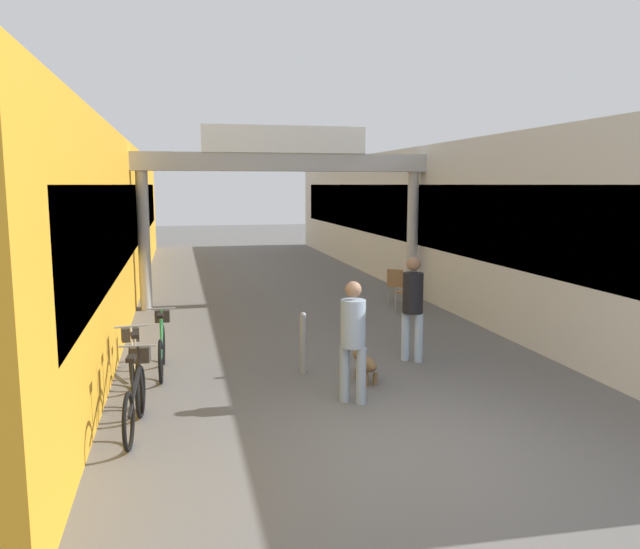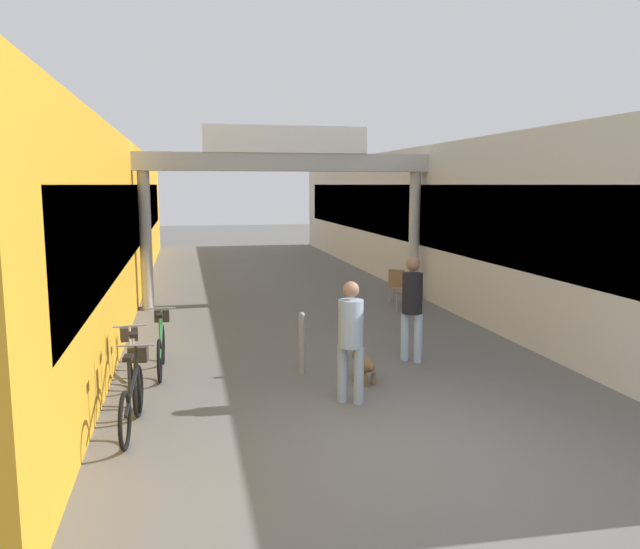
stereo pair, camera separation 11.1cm
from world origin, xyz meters
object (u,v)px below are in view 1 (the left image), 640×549
object	(u,v)px
pedestrian_companion	(413,302)
bicycle_green_third	(162,345)
cafe_chair_wood_nearer	(408,290)
cafe_chair_wood_farther	(396,283)
bicycle_silver_second	(135,368)
bollard_post_metal	(303,342)
dog_on_leash	(365,363)
bicycle_black_nearest	(136,395)
pedestrian_with_dog	(353,334)

from	to	relation	value
pedestrian_companion	bicycle_green_third	distance (m)	4.16
pedestrian_companion	cafe_chair_wood_nearer	size ratio (longest dim) A/B	1.99
cafe_chair_wood_farther	bicycle_silver_second	bearing A→B (deg)	-135.78
pedestrian_companion	bollard_post_metal	world-z (taller)	pedestrian_companion
bicycle_silver_second	bollard_post_metal	xyz separation A→B (m)	(2.51, 0.62, 0.07)
dog_on_leash	cafe_chair_wood_nearer	xyz separation A→B (m)	(2.47, 4.68, 0.26)
cafe_chair_wood_nearer	cafe_chair_wood_farther	world-z (taller)	same
bicycle_black_nearest	bicycle_silver_second	distance (m)	1.17
bicycle_black_nearest	bollard_post_metal	world-z (taller)	bollard_post_metal
cafe_chair_wood_nearer	bollard_post_metal	bearing A→B (deg)	-128.97
bicycle_silver_second	cafe_chair_wood_farther	size ratio (longest dim) A/B	1.88
bicycle_black_nearest	bicycle_silver_second	xyz separation A→B (m)	(-0.09, 1.16, 0.00)
pedestrian_with_dog	bicycle_green_third	xyz separation A→B (m)	(-2.57, 2.06, -0.53)
bicycle_green_third	bicycle_black_nearest	bearing A→B (deg)	-96.09
dog_on_leash	bicycle_black_nearest	size ratio (longest dim) A/B	0.38
bicycle_green_third	cafe_chair_wood_nearer	xyz separation A→B (m)	(5.48, 3.48, 0.10)
dog_on_leash	cafe_chair_wood_farther	world-z (taller)	cafe_chair_wood_farther
pedestrian_with_dog	pedestrian_companion	world-z (taller)	pedestrian_companion
cafe_chair_wood_farther	pedestrian_with_dog	bearing A→B (deg)	-114.34
dog_on_leash	cafe_chair_wood_farther	distance (m)	6.25
bicycle_green_third	bicycle_silver_second	bearing A→B (deg)	-105.59
pedestrian_companion	bicycle_green_third	bearing A→B (deg)	175.49
bicycle_green_third	cafe_chair_wood_nearer	bearing A→B (deg)	32.44
bicycle_black_nearest	bicycle_green_third	distance (m)	2.40
pedestrian_with_dog	cafe_chair_wood_nearer	size ratio (longest dim) A/B	1.89
pedestrian_with_dog	bicycle_black_nearest	world-z (taller)	pedestrian_with_dog
cafe_chair_wood_farther	cafe_chair_wood_nearer	bearing A→B (deg)	-93.73
pedestrian_companion	cafe_chair_wood_farther	xyz separation A→B (m)	(1.44, 4.83, -0.48)
bollard_post_metal	cafe_chair_wood_nearer	xyz separation A→B (m)	(3.30, 4.08, 0.04)
pedestrian_with_dog	pedestrian_companion	xyz separation A→B (m)	(1.53, 1.74, 0.06)
pedestrian_with_dog	cafe_chair_wood_nearer	bearing A→B (deg)	62.35
bicycle_silver_second	bollard_post_metal	distance (m)	2.59
dog_on_leash	bollard_post_metal	xyz separation A→B (m)	(-0.83, 0.60, 0.22)
pedestrian_with_dog	bicycle_green_third	world-z (taller)	pedestrian_with_dog
dog_on_leash	pedestrian_with_dog	bearing A→B (deg)	-116.71
bollard_post_metal	pedestrian_with_dog	bearing A→B (deg)	-74.72
pedestrian_with_dog	pedestrian_companion	size ratio (longest dim) A/B	0.95
bollard_post_metal	bicycle_black_nearest	bearing A→B (deg)	-143.74
bicycle_black_nearest	cafe_chair_wood_nearer	world-z (taller)	bicycle_black_nearest
bicycle_black_nearest	bicycle_green_third	world-z (taller)	same
bicycle_silver_second	bollard_post_metal	world-z (taller)	bollard_post_metal
bicycle_silver_second	bollard_post_metal	bearing A→B (deg)	13.81
bicycle_silver_second	bicycle_black_nearest	bearing A→B (deg)	-85.74
pedestrian_companion	cafe_chair_wood_nearer	world-z (taller)	pedestrian_companion
cafe_chair_wood_nearer	cafe_chair_wood_farther	size ratio (longest dim) A/B	1.00
bicycle_green_third	bollard_post_metal	bearing A→B (deg)	-15.50
bollard_post_metal	cafe_chair_wood_farther	world-z (taller)	bollard_post_metal
pedestrian_companion	bicycle_black_nearest	distance (m)	4.86
bicycle_black_nearest	pedestrian_with_dog	bearing A→B (deg)	6.47
bollard_post_metal	cafe_chair_wood_nearer	size ratio (longest dim) A/B	1.11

